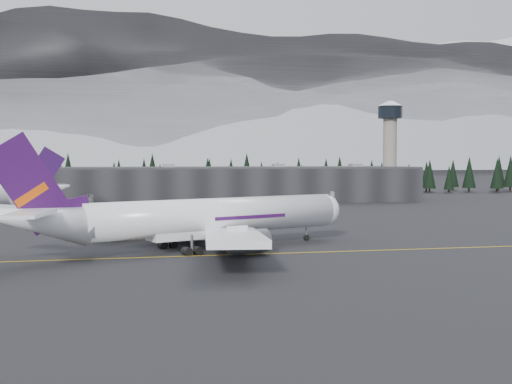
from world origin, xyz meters
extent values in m
plane|color=black|center=(0.00, 0.00, 0.00)|extent=(1400.00, 1400.00, 0.00)
cube|color=gold|center=(0.00, -2.00, 0.01)|extent=(400.00, 0.40, 0.02)
cube|color=black|center=(0.00, 125.00, 6.00)|extent=(160.00, 30.00, 12.00)
cube|color=#333335|center=(0.00, 125.00, 12.30)|extent=(160.00, 30.00, 0.60)
cylinder|color=gray|center=(75.00, 128.00, 16.00)|extent=(5.20, 5.20, 32.00)
cylinder|color=black|center=(75.00, 128.00, 33.25)|extent=(9.20, 9.20, 4.50)
cone|color=silver|center=(75.00, 128.00, 36.70)|extent=(10.00, 10.00, 2.00)
cube|color=black|center=(0.00, 162.00, 7.50)|extent=(360.00, 20.00, 15.00)
cylinder|color=white|center=(-9.85, 6.06, 5.67)|extent=(46.43, 22.95, 6.18)
sphere|color=white|center=(12.24, 14.65, 5.67)|extent=(6.18, 6.18, 6.18)
cone|color=white|center=(-38.67, -5.16, 6.60)|extent=(18.38, 12.04, 8.95)
cube|color=white|center=(-21.41, 18.70, 4.02)|extent=(27.26, 25.10, 2.64)
cylinder|color=gray|center=(-13.59, 15.66, 2.27)|extent=(7.66, 6.08, 3.92)
cube|color=white|center=(-9.82, -11.08, 4.02)|extent=(11.58, 29.65, 2.64)
cylinder|color=gray|center=(-6.11, -3.55, 2.27)|extent=(7.66, 6.08, 3.92)
cube|color=#37104B|center=(-39.15, -5.34, 11.85)|extent=(12.35, 5.21, 15.35)
cube|color=#EE560E|center=(-38.96, -5.27, 10.31)|extent=(4.89, 2.36, 3.78)
cube|color=white|center=(-42.83, -0.14, 8.04)|extent=(11.75, 10.71, 0.52)
cube|color=white|center=(-38.35, -11.67, 8.04)|extent=(6.31, 11.91, 0.52)
cylinder|color=black|center=(8.40, 13.16, 1.55)|extent=(0.52, 0.52, 3.09)
cylinder|color=black|center=(-18.26, 7.76, 1.55)|extent=(0.52, 0.52, 3.09)
cylinder|color=black|center=(-14.89, -0.88, 1.55)|extent=(0.52, 0.52, 3.09)
cone|color=silver|center=(-48.60, 83.98, 6.44)|extent=(17.26, 7.13, 8.74)
cube|color=#280D3F|center=(-48.10, 84.02, 11.57)|extent=(12.75, 1.34, 14.98)
cube|color=red|center=(-48.30, 84.00, 10.06)|extent=(4.93, 0.88, 3.69)
cube|color=silver|center=(-46.20, 78.09, 7.85)|extent=(9.91, 11.72, 0.50)
cube|color=silver|center=(-46.99, 90.14, 7.85)|extent=(8.95, 11.93, 0.50)
imported|color=silver|center=(-36.07, 100.49, 0.65)|extent=(3.54, 5.15, 1.31)
imported|color=silver|center=(42.26, 98.52, 0.80)|extent=(5.07, 3.47, 1.60)
camera|label=1|loc=(-25.55, -103.92, 15.63)|focal=45.00mm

